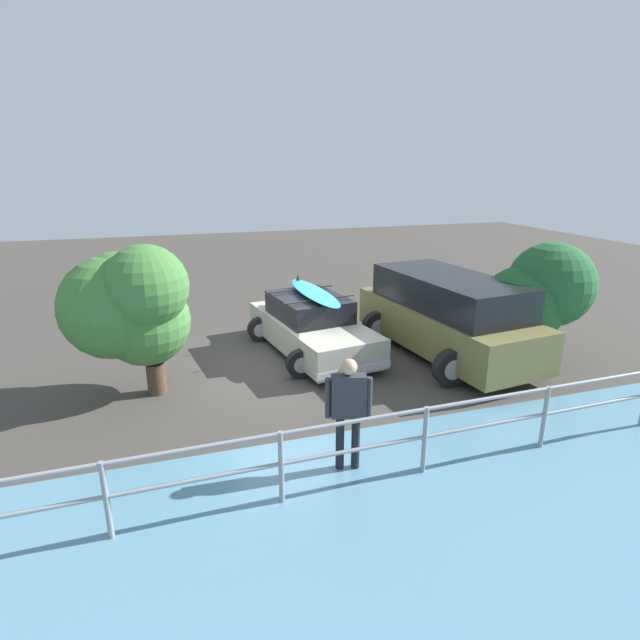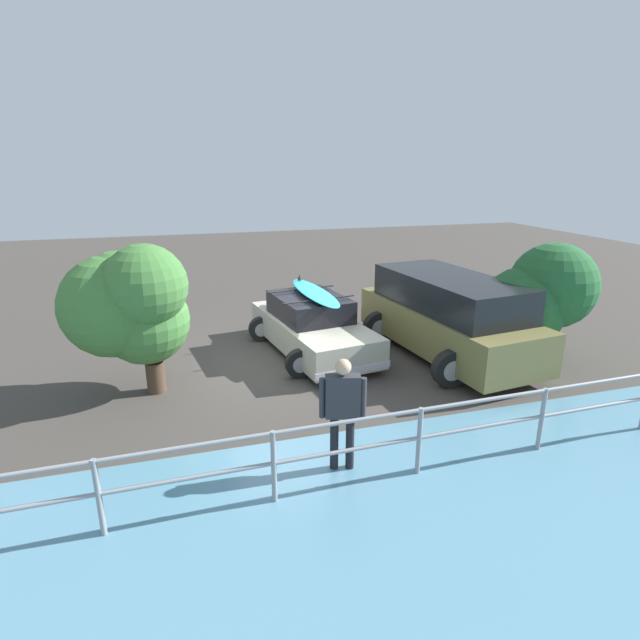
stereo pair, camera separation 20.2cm
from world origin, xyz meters
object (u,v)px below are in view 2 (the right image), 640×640
Objects in this scene: suv_car at (447,315)px; bush_near_left at (128,304)px; bush_near_right at (528,308)px; sedan_car at (312,326)px; person_bystander at (343,404)px.

suv_car is 1.75× the size of bush_near_left.
bush_near_left is at bearing 0.49° from suv_car.
bush_near_right is (-8.09, 0.70, -0.53)m from bush_near_left.
bush_near_left is at bearing -4.96° from bush_near_right.
bush_near_right is at bearing 156.71° from sedan_car.
bush_near_left reaches higher than person_bystander.
bush_near_right reaches higher than person_bystander.
person_bystander is 4.60m from bush_near_left.
suv_car is (-2.82, 1.10, 0.33)m from sedan_car.
suv_car reaches higher than sedan_car.
bush_near_left is (2.93, -3.46, 0.74)m from person_bystander.
person_bystander is at bearing 79.69° from sedan_car.
sedan_car is 3.05m from suv_car.
suv_car is at bearing -179.51° from bush_near_left.
bush_near_left is 8.14m from bush_near_right.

